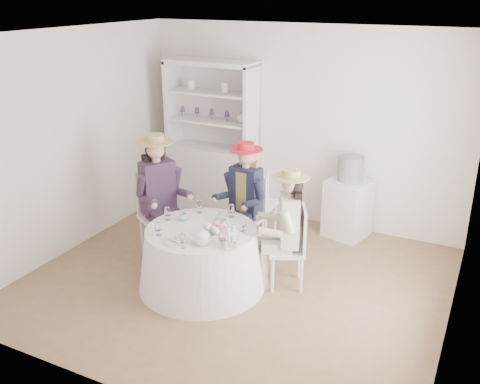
% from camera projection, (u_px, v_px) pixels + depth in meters
% --- Properties ---
extents(ground, '(4.50, 4.50, 0.00)m').
position_uv_depth(ground, '(236.00, 281.00, 6.07)').
color(ground, brown).
rests_on(ground, ground).
extents(ceiling, '(4.50, 4.50, 0.00)m').
position_uv_depth(ceiling, '(235.00, 34.00, 5.10)').
color(ceiling, white).
rests_on(ceiling, wall_back).
extents(wall_back, '(4.50, 0.00, 4.50)m').
position_uv_depth(wall_back, '(302.00, 127.00, 7.26)').
color(wall_back, white).
rests_on(wall_back, ground).
extents(wall_front, '(4.50, 0.00, 4.50)m').
position_uv_depth(wall_front, '(112.00, 245.00, 3.91)').
color(wall_front, white).
rests_on(wall_front, ground).
extents(wall_left, '(0.00, 4.50, 4.50)m').
position_uv_depth(wall_left, '(72.00, 142.00, 6.52)').
color(wall_left, white).
rests_on(wall_left, ground).
extents(wall_right, '(0.00, 4.50, 4.50)m').
position_uv_depth(wall_right, '(466.00, 205.00, 4.65)').
color(wall_right, white).
rests_on(wall_right, ground).
extents(tea_table, '(1.40, 1.40, 0.69)m').
position_uv_depth(tea_table, '(202.00, 258.00, 5.86)').
color(tea_table, white).
rests_on(tea_table, ground).
extents(hutch, '(1.35, 0.62, 2.20)m').
position_uv_depth(hutch, '(213.00, 159.00, 7.79)').
color(hutch, silver).
rests_on(hutch, ground).
extents(side_table, '(0.61, 0.61, 0.78)m').
position_uv_depth(side_table, '(348.00, 208.00, 7.07)').
color(side_table, silver).
rests_on(side_table, ground).
extents(hatbox, '(0.36, 0.36, 0.33)m').
position_uv_depth(hatbox, '(351.00, 168.00, 6.87)').
color(hatbox, black).
rests_on(hatbox, side_table).
extents(guest_left, '(0.65, 0.60, 1.53)m').
position_uv_depth(guest_left, '(159.00, 189.00, 6.37)').
color(guest_left, silver).
rests_on(guest_left, ground).
extents(guest_mid, '(0.53, 0.55, 1.42)m').
position_uv_depth(guest_mid, '(245.00, 193.00, 6.44)').
color(guest_mid, silver).
rests_on(guest_mid, ground).
extents(guest_right, '(0.57, 0.52, 1.36)m').
position_uv_depth(guest_right, '(287.00, 222.00, 5.72)').
color(guest_right, silver).
rests_on(guest_right, ground).
extents(spare_chair, '(0.46, 0.46, 1.05)m').
position_uv_depth(spare_chair, '(256.00, 200.00, 6.86)').
color(spare_chair, silver).
rests_on(spare_chair, ground).
extents(teacup_a, '(0.10, 0.10, 0.08)m').
position_uv_depth(teacup_a, '(183.00, 217.00, 5.94)').
color(teacup_a, white).
rests_on(teacup_a, tea_table).
extents(teacup_b, '(0.07, 0.07, 0.06)m').
position_uv_depth(teacup_b, '(219.00, 217.00, 5.96)').
color(teacup_b, white).
rests_on(teacup_b, tea_table).
extents(teacup_c, '(0.09, 0.09, 0.06)m').
position_uv_depth(teacup_c, '(223.00, 223.00, 5.81)').
color(teacup_c, white).
rests_on(teacup_c, tea_table).
extents(flower_bowl, '(0.21, 0.21, 0.05)m').
position_uv_depth(flower_bowl, '(218.00, 230.00, 5.65)').
color(flower_bowl, white).
rests_on(flower_bowl, tea_table).
extents(flower_arrangement, '(0.19, 0.19, 0.07)m').
position_uv_depth(flower_arrangement, '(215.00, 228.00, 5.56)').
color(flower_arrangement, pink).
rests_on(flower_arrangement, tea_table).
extents(table_teapot, '(0.24, 0.17, 0.18)m').
position_uv_depth(table_teapot, '(202.00, 238.00, 5.37)').
color(table_teapot, white).
rests_on(table_teapot, tea_table).
extents(sandwich_plate, '(0.29, 0.29, 0.06)m').
position_uv_depth(sandwich_plate, '(178.00, 240.00, 5.45)').
color(sandwich_plate, white).
rests_on(sandwich_plate, tea_table).
extents(cupcake_stand, '(0.23, 0.23, 0.22)m').
position_uv_depth(cupcake_stand, '(229.00, 239.00, 5.34)').
color(cupcake_stand, white).
rests_on(cupcake_stand, tea_table).
extents(stemware_set, '(0.97, 0.97, 0.15)m').
position_uv_depth(stemware_set, '(201.00, 223.00, 5.71)').
color(stemware_set, white).
rests_on(stemware_set, tea_table).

